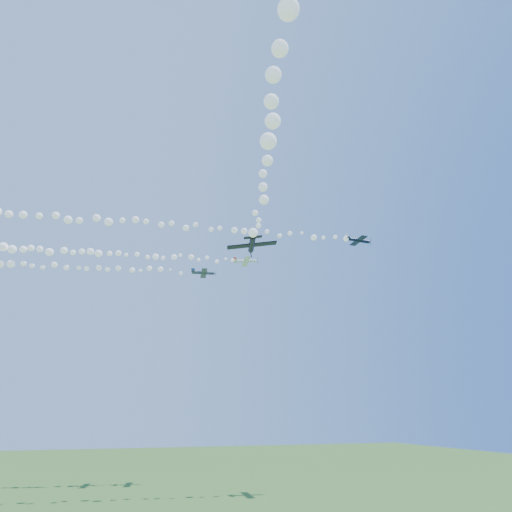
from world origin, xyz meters
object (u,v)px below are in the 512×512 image
object	(u,v)px
plane_white	(246,261)
plane_black	(252,244)
plane_navy	(358,240)
plane_grey	(204,273)

from	to	relation	value
plane_white	plane_black	size ratio (longest dim) A/B	0.98
plane_navy	plane_grey	bearing A→B (deg)	151.27
plane_grey	plane_navy	bearing A→B (deg)	-27.20
plane_navy	plane_grey	world-z (taller)	plane_navy
plane_white	plane_navy	world-z (taller)	plane_navy
plane_grey	plane_white	bearing A→B (deg)	-1.10
plane_white	plane_grey	xyz separation A→B (m)	(-10.57, 1.63, -3.80)
plane_white	plane_navy	bearing A→B (deg)	-37.03
plane_black	plane_grey	bearing A→B (deg)	11.67
plane_white	plane_grey	world-z (taller)	plane_white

